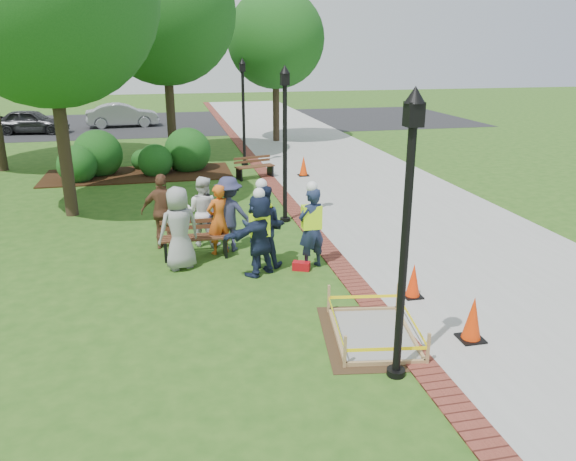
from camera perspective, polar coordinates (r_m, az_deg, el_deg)
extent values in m
plane|color=#285116|center=(11.11, -1.20, -6.99)|extent=(100.00, 100.00, 0.00)
cube|color=#9E9E99|center=(21.56, 6.70, 5.52)|extent=(6.00, 60.00, 0.02)
cube|color=maroon|center=(20.74, -1.86, 5.14)|extent=(0.50, 60.00, 0.03)
cube|color=#381E0F|center=(22.39, -14.92, 5.53)|extent=(7.00, 3.00, 0.05)
cube|color=black|center=(37.21, -9.49, 10.79)|extent=(36.00, 12.00, 0.01)
cube|color=#47331E|center=(9.91, 8.65, -10.54)|extent=(2.03, 2.53, 0.01)
cube|color=gray|center=(9.90, 8.65, -10.46)|extent=(1.46, 1.96, 0.04)
cube|color=tan|center=(9.89, 8.66, -10.36)|extent=(1.60, 2.10, 0.08)
cube|color=tan|center=(9.78, 8.72, -9.15)|extent=(1.63, 2.13, 0.55)
cube|color=yellow|center=(9.77, 8.73, -9.02)|extent=(1.58, 2.08, 0.06)
cube|color=#56321D|center=(13.25, -9.42, -0.69)|extent=(1.60, 0.49, 0.04)
cube|color=#56321D|center=(13.42, -9.52, 0.64)|extent=(1.59, 0.06, 0.25)
cube|color=black|center=(13.34, -9.36, -1.72)|extent=(1.45, 0.55, 0.47)
cube|color=brown|center=(21.04, -3.39, 6.52)|extent=(1.53, 0.80, 0.04)
cube|color=brown|center=(21.20, -3.67, 7.23)|extent=(1.43, 0.42, 0.23)
cube|color=black|center=(21.09, -3.38, 5.90)|extent=(1.41, 0.82, 0.43)
cube|color=black|center=(10.14, 18.04, -10.43)|extent=(0.41, 0.41, 0.05)
cone|color=red|center=(9.96, 18.27, -8.39)|extent=(0.32, 0.32, 0.75)
cube|color=black|center=(11.44, 12.51, -6.54)|extent=(0.36, 0.36, 0.05)
cone|color=#F63307|center=(11.30, 12.63, -4.90)|extent=(0.28, 0.28, 0.66)
cube|color=black|center=(21.44, 1.58, 5.61)|extent=(0.39, 0.39, 0.05)
cone|color=#FE4008|center=(21.36, 1.59, 6.63)|extent=(0.31, 0.31, 0.72)
cube|color=#AE0D13|center=(12.46, 1.36, -3.61)|extent=(0.43, 0.34, 0.19)
cylinder|color=black|center=(8.08, 11.69, -2.75)|extent=(0.12, 0.12, 3.80)
cube|color=black|center=(7.60, 12.67, 11.45)|extent=(0.22, 0.22, 0.32)
cone|color=black|center=(7.58, 12.80, 13.33)|extent=(0.28, 0.28, 0.22)
cylinder|color=black|center=(8.90, 10.90, -13.93)|extent=(0.28, 0.28, 0.10)
cylinder|color=black|center=(15.46, -0.31, 7.71)|extent=(0.12, 0.12, 3.80)
cube|color=black|center=(15.22, -0.33, 15.14)|extent=(0.22, 0.22, 0.32)
cone|color=black|center=(15.20, -0.33, 16.08)|extent=(0.28, 0.28, 0.22)
cylinder|color=black|center=(15.90, -0.30, 1.15)|extent=(0.28, 0.28, 0.10)
cylinder|color=black|center=(23.25, -4.53, 11.25)|extent=(0.12, 0.12, 3.80)
cube|color=black|center=(23.09, -4.66, 16.18)|extent=(0.22, 0.22, 0.32)
cone|color=black|center=(23.08, -4.68, 16.80)|extent=(0.28, 0.28, 0.22)
cylinder|color=black|center=(23.55, -4.42, 6.78)|extent=(0.28, 0.28, 0.10)
cylinder|color=#3D2D1E|center=(17.17, -21.99, 9.46)|extent=(0.36, 0.36, 4.97)
cylinder|color=#3D2D1E|center=(24.87, -11.90, 12.73)|extent=(0.38, 0.38, 4.96)
sphere|color=#184E16|center=(24.80, -12.47, 20.89)|extent=(5.83, 5.83, 5.83)
cylinder|color=#3D2D1E|center=(29.22, -1.23, 13.08)|extent=(0.33, 0.33, 4.14)
sphere|color=#184E16|center=(29.10, -1.27, 18.89)|extent=(4.80, 4.80, 4.80)
sphere|color=#184E16|center=(21.98, -20.48, 4.70)|extent=(1.42, 1.42, 1.42)
sphere|color=#184E16|center=(22.87, -18.57, 5.40)|extent=(1.86, 1.86, 1.86)
sphere|color=#184E16|center=(22.15, -13.21, 5.48)|extent=(1.30, 1.30, 1.30)
sphere|color=#184E16|center=(22.81, -10.05, 6.05)|extent=(1.82, 1.82, 1.82)
sphere|color=#184E16|center=(23.40, -14.51, 6.05)|extent=(0.87, 0.87, 0.87)
imported|color=gray|center=(12.51, -11.02, 0.21)|extent=(0.69, 0.56, 1.86)
imported|color=#DA5C19|center=(13.32, -7.06, 1.12)|extent=(0.63, 0.54, 1.68)
imported|color=white|center=(13.91, -8.65, 1.93)|extent=(0.66, 0.57, 1.74)
imported|color=brown|center=(13.88, -12.52, 1.88)|extent=(0.65, 0.49, 1.84)
imported|color=#2E3052|center=(13.48, -6.01, 1.67)|extent=(0.68, 0.56, 1.82)
imported|color=#161F3A|center=(11.99, -2.89, -0.47)|extent=(0.68, 0.61, 1.78)
cube|color=#BAF814|center=(11.91, -2.91, 0.68)|extent=(0.42, 0.26, 0.52)
sphere|color=white|center=(11.73, -2.96, 3.77)|extent=(0.25, 0.25, 0.25)
imported|color=#16193B|center=(12.36, 2.39, 0.22)|extent=(0.68, 0.56, 1.83)
cube|color=#BAF814|center=(12.28, 2.41, 1.37)|extent=(0.42, 0.26, 0.52)
sphere|color=white|center=(12.10, 2.45, 4.45)|extent=(0.25, 0.25, 0.25)
imported|color=#1D244B|center=(12.43, -2.66, 0.43)|extent=(0.67, 0.52, 1.86)
cube|color=#BAF814|center=(12.35, -2.68, 1.59)|extent=(0.42, 0.26, 0.52)
sphere|color=white|center=(12.17, -2.73, 4.72)|extent=(0.25, 0.25, 0.25)
imported|color=#27272A|center=(35.05, -24.48, 8.95)|extent=(2.55, 4.74, 1.47)
imported|color=#96969A|center=(36.14, -16.35, 10.08)|extent=(2.42, 4.81, 1.52)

